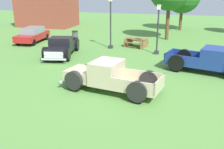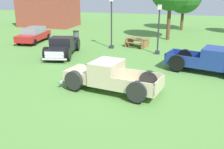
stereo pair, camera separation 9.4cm
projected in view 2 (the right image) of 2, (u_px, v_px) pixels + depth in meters
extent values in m
plane|color=#5B9342|center=(111.00, 87.00, 14.15)|extent=(80.00, 80.00, 0.00)
cube|color=#C6B793|center=(83.00, 74.00, 14.06)|extent=(1.77, 1.79, 0.56)
cube|color=silver|center=(71.00, 72.00, 14.39)|extent=(0.30, 1.39, 0.47)
sphere|color=silver|center=(64.00, 75.00, 13.85)|extent=(0.20, 0.20, 0.20)
sphere|color=silver|center=(77.00, 69.00, 14.90)|extent=(0.20, 0.20, 0.20)
cube|color=#C6B793|center=(107.00, 72.00, 13.37)|extent=(1.60, 1.91, 1.17)
cube|color=#8C9EA8|center=(96.00, 66.00, 13.55)|extent=(0.29, 1.46, 0.52)
cube|color=#C6B793|center=(138.00, 88.00, 12.81)|extent=(2.40, 2.05, 0.10)
cube|color=#C6B793|center=(132.00, 87.00, 12.02)|extent=(2.13, 0.44, 0.56)
cube|color=#C6B793|center=(144.00, 76.00, 13.40)|extent=(2.13, 0.44, 0.56)
cube|color=#C6B793|center=(159.00, 84.00, 12.28)|extent=(0.37, 1.70, 0.56)
cylinder|color=black|center=(74.00, 84.00, 13.42)|extent=(0.80, 0.35, 0.78)
cylinder|color=#B7B7BC|center=(74.00, 84.00, 13.42)|extent=(0.35, 0.29, 0.31)
cylinder|color=black|center=(74.00, 80.00, 13.36)|extent=(1.01, 0.45, 0.98)
cylinder|color=black|center=(91.00, 74.00, 14.88)|extent=(0.80, 0.35, 0.78)
cylinder|color=#B7B7BC|center=(91.00, 74.00, 14.89)|extent=(0.35, 0.29, 0.31)
cylinder|color=black|center=(91.00, 71.00, 14.82)|extent=(1.01, 0.45, 0.98)
cylinder|color=black|center=(137.00, 96.00, 11.99)|extent=(0.80, 0.35, 0.78)
cylinder|color=#B7B7BC|center=(137.00, 96.00, 11.98)|extent=(0.35, 0.29, 0.31)
cylinder|color=black|center=(137.00, 92.00, 11.93)|extent=(1.01, 0.45, 0.98)
cylinder|color=black|center=(149.00, 84.00, 13.45)|extent=(0.80, 0.35, 0.78)
cylinder|color=#B7B7BC|center=(149.00, 84.00, 13.46)|extent=(0.35, 0.29, 0.31)
cylinder|color=black|center=(149.00, 80.00, 13.39)|extent=(1.01, 0.45, 0.98)
cube|color=silver|center=(70.00, 77.00, 14.51)|extent=(0.42, 1.85, 0.12)
cube|color=black|center=(57.00, 52.00, 18.87)|extent=(1.74, 1.73, 0.53)
cube|color=silver|center=(54.00, 55.00, 18.16)|extent=(1.31, 0.33, 0.45)
sphere|color=silver|center=(63.00, 55.00, 18.12)|extent=(0.19, 0.19, 0.19)
sphere|color=silver|center=(46.00, 54.00, 18.21)|extent=(0.19, 0.19, 0.19)
cube|color=black|center=(62.00, 44.00, 20.06)|extent=(1.85, 1.57, 1.12)
cube|color=#8C9EA8|center=(60.00, 43.00, 19.42)|extent=(1.38, 0.33, 0.49)
cube|color=black|center=(67.00, 46.00, 21.78)|extent=(2.01, 2.33, 0.10)
cube|color=black|center=(76.00, 43.00, 21.62)|extent=(0.49, 2.01, 0.53)
cube|color=black|center=(58.00, 42.00, 21.74)|extent=(0.49, 2.01, 0.53)
cube|color=black|center=(70.00, 40.00, 22.61)|extent=(1.61, 0.41, 0.53)
cylinder|color=black|center=(68.00, 56.00, 18.89)|extent=(0.36, 0.77, 0.74)
cylinder|color=#B7B7BC|center=(69.00, 56.00, 18.89)|extent=(0.29, 0.34, 0.30)
cylinder|color=black|center=(68.00, 54.00, 18.83)|extent=(0.46, 0.97, 0.93)
cylinder|color=black|center=(46.00, 56.00, 19.01)|extent=(0.36, 0.77, 0.74)
cylinder|color=#B7B7BC|center=(46.00, 56.00, 19.01)|extent=(0.29, 0.34, 0.30)
cylinder|color=black|center=(46.00, 53.00, 18.95)|extent=(0.46, 0.97, 0.93)
cylinder|color=black|center=(78.00, 46.00, 21.96)|extent=(0.36, 0.77, 0.74)
cylinder|color=#B7B7BC|center=(78.00, 46.00, 21.96)|extent=(0.29, 0.34, 0.30)
cylinder|color=black|center=(78.00, 44.00, 21.90)|extent=(0.46, 0.97, 0.93)
cylinder|color=black|center=(59.00, 46.00, 22.09)|extent=(0.36, 0.77, 0.74)
cylinder|color=#B7B7BC|center=(58.00, 46.00, 22.09)|extent=(0.29, 0.34, 0.30)
cylinder|color=black|center=(58.00, 44.00, 22.03)|extent=(0.46, 0.97, 0.93)
cube|color=silver|center=(54.00, 59.00, 18.22)|extent=(1.75, 0.46, 0.12)
cube|color=navy|center=(215.00, 58.00, 15.99)|extent=(1.76, 2.04, 1.20)
cube|color=navy|center=(185.00, 62.00, 17.03)|extent=(2.57, 2.25, 0.10)
cube|color=navy|center=(189.00, 55.00, 17.60)|extent=(2.15, 0.63, 0.58)
cube|color=navy|center=(181.00, 60.00, 16.25)|extent=(2.15, 0.63, 0.58)
cube|color=navy|center=(169.00, 55.00, 17.44)|extent=(0.52, 1.72, 0.58)
cylinder|color=black|center=(185.00, 60.00, 17.89)|extent=(0.83, 0.42, 0.80)
cylinder|color=#B7B7BC|center=(185.00, 60.00, 17.90)|extent=(0.37, 0.32, 0.32)
cylinder|color=black|center=(185.00, 57.00, 17.83)|extent=(1.05, 0.54, 1.01)
cylinder|color=black|center=(177.00, 66.00, 16.46)|extent=(0.83, 0.42, 0.80)
cylinder|color=#B7B7BC|center=(177.00, 66.00, 16.45)|extent=(0.37, 0.32, 0.32)
cylinder|color=black|center=(177.00, 63.00, 16.40)|extent=(1.05, 0.54, 1.01)
cube|color=#B21E1E|center=(34.00, 36.00, 25.27)|extent=(2.16, 4.40, 0.58)
cube|color=#7F939E|center=(34.00, 30.00, 25.23)|extent=(1.69, 2.52, 0.53)
cylinder|color=black|center=(34.00, 42.00, 23.88)|extent=(0.25, 0.63, 0.62)
cylinder|color=black|center=(19.00, 42.00, 24.15)|extent=(0.25, 0.63, 0.62)
cylinder|color=black|center=(48.00, 37.00, 26.57)|extent=(0.25, 0.63, 0.62)
cylinder|color=black|center=(33.00, 36.00, 26.84)|extent=(0.25, 0.63, 0.62)
cube|color=#2D2D33|center=(157.00, 52.00, 20.98)|extent=(0.36, 0.36, 0.25)
cylinder|color=#2D2D33|center=(158.00, 31.00, 20.43)|extent=(0.12, 0.12, 3.22)
cube|color=#F2EACC|center=(160.00, 7.00, 19.86)|extent=(0.28, 0.28, 0.36)
cone|color=#2D2D33|center=(160.00, 5.00, 19.80)|extent=(0.32, 0.32, 0.14)
cube|color=#2D2D33|center=(112.00, 47.00, 22.95)|extent=(0.36, 0.36, 0.25)
cylinder|color=#2D2D33|center=(111.00, 24.00, 22.32)|extent=(0.12, 0.12, 3.72)
cube|color=olive|center=(137.00, 39.00, 23.23)|extent=(1.96, 1.32, 0.06)
cube|color=olive|center=(140.00, 41.00, 23.79)|extent=(1.80, 0.83, 0.05)
cube|color=olive|center=(134.00, 43.00, 22.85)|extent=(1.80, 0.83, 0.05)
cube|color=olive|center=(145.00, 44.00, 22.92)|extent=(0.51, 1.36, 0.75)
cube|color=olive|center=(129.00, 42.00, 23.78)|extent=(0.51, 1.36, 0.75)
cylinder|color=#4C4C51|center=(76.00, 36.00, 26.25)|extent=(0.56, 0.56, 0.85)
cylinder|color=black|center=(76.00, 31.00, 26.10)|extent=(0.59, 0.59, 0.10)
cylinder|color=brown|center=(182.00, 20.00, 32.14)|extent=(0.36, 0.36, 2.56)
cylinder|color=brown|center=(169.00, 23.00, 26.23)|extent=(0.36, 0.36, 3.35)
cube|color=brown|center=(48.00, 9.00, 35.34)|extent=(7.22, 4.75, 4.61)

